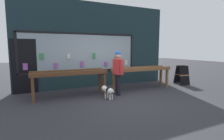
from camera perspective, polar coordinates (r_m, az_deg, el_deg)
ground_plane at (r=6.14m, az=3.13°, el=-9.38°), size 40.00×40.00×0.00m
shopfront_facade at (r=8.05m, az=-5.50°, el=7.83°), size 7.03×0.29×3.76m
display_table_left at (r=6.43m, az=-13.54°, el=-1.77°), size 2.67×0.72×0.95m
display_table_right at (r=7.65m, az=9.61°, el=-0.41°), size 2.67×0.64×0.94m
person_browsing at (r=6.43m, az=1.95°, el=0.07°), size 0.22×0.65×1.64m
small_dog at (r=6.05m, az=-1.35°, el=-6.66°), size 0.34×0.56×0.44m
sandwich_board_sign at (r=9.15m, az=21.84°, el=-1.47°), size 0.61×0.74×0.91m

